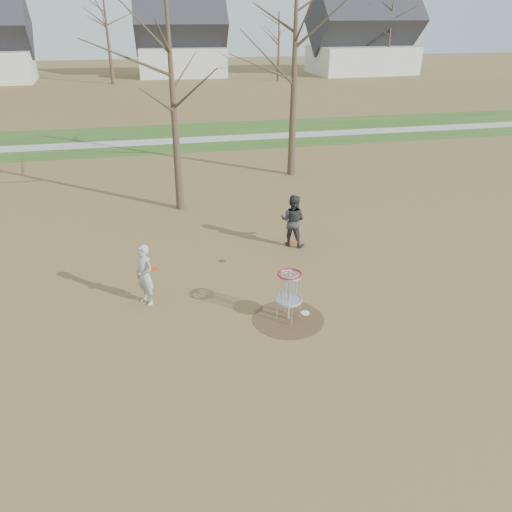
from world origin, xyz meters
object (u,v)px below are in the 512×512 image
at_px(disc_golf_basket, 289,287).
at_px(player_standing, 145,275).
at_px(disc_grounded, 305,313).
at_px(player_throwing, 293,220).

bearing_deg(disc_golf_basket, player_standing, 155.41).
relative_size(player_standing, disc_golf_basket, 1.23).
bearing_deg(player_standing, disc_grounded, 33.78).
bearing_deg(player_standing, disc_golf_basket, 29.06).
relative_size(disc_grounded, disc_golf_basket, 0.16).
xyz_separation_m(player_standing, player_throwing, (4.75, 2.70, 0.04)).
xyz_separation_m(player_throwing, disc_grounded, (-0.84, -4.11, -0.85)).
height_order(player_throwing, disc_golf_basket, player_throwing).
bearing_deg(disc_golf_basket, player_throwing, 72.69).
height_order(player_standing, player_throwing, player_throwing).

